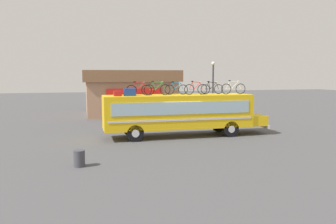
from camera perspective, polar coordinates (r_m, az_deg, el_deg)
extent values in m
plane|color=#4C4C4F|center=(22.68, 1.77, -4.22)|extent=(120.00, 120.00, 0.00)
cube|color=yellow|center=(22.42, 1.79, 0.15)|extent=(10.06, 2.34, 2.21)
cube|color=yellow|center=(24.68, 14.44, -1.24)|extent=(1.21, 2.15, 0.70)
cube|color=#99B7C6|center=(21.26, 2.68, 0.69)|extent=(9.25, 0.04, 0.81)
cube|color=#99B7C6|center=(23.52, 0.98, 1.25)|extent=(9.25, 0.04, 0.81)
cube|color=silver|center=(21.34, 2.68, -1.37)|extent=(9.66, 0.03, 0.12)
cube|color=silver|center=(23.60, 0.98, -0.61)|extent=(9.66, 0.03, 0.12)
cube|color=silver|center=(25.07, 15.75, -2.15)|extent=(0.16, 2.22, 0.24)
cylinder|color=black|center=(22.84, 10.78, -2.90)|extent=(1.07, 0.28, 1.07)
cylinder|color=silver|center=(22.84, 10.78, -2.90)|extent=(0.48, 0.30, 0.48)
cylinder|color=black|center=(24.69, 8.75, -2.16)|extent=(1.07, 0.28, 1.07)
cylinder|color=silver|center=(24.69, 8.75, -2.16)|extent=(0.48, 0.30, 0.48)
cylinder|color=black|center=(20.92, -5.67, -3.67)|extent=(1.07, 0.28, 1.07)
cylinder|color=silver|center=(20.92, -5.67, -3.67)|extent=(0.48, 0.30, 0.48)
cylinder|color=black|center=(22.93, -6.46, -2.79)|extent=(1.07, 0.28, 1.07)
cylinder|color=silver|center=(22.93, -6.46, -2.79)|extent=(0.48, 0.30, 0.48)
cube|color=maroon|center=(21.39, -8.68, 3.17)|extent=(0.49, 0.50, 0.32)
cube|color=#193899|center=(21.35, -6.60, 3.41)|extent=(0.74, 0.40, 0.48)
torus|color=black|center=(21.62, -6.33, 3.75)|extent=(0.70, 0.04, 0.70)
torus|color=black|center=(21.78, -3.71, 3.79)|extent=(0.70, 0.04, 0.70)
cylinder|color=red|center=(21.65, -5.55, 4.46)|extent=(0.20, 0.04, 0.50)
cylinder|color=red|center=(21.70, -4.76, 4.43)|extent=(0.47, 0.04, 0.48)
cylinder|color=red|center=(21.68, -4.97, 5.07)|extent=(0.61, 0.04, 0.07)
cylinder|color=red|center=(21.65, -5.83, 3.78)|extent=(0.38, 0.03, 0.05)
cylinder|color=red|center=(21.62, -6.05, 4.42)|extent=(0.25, 0.03, 0.52)
cylinder|color=red|center=(21.76, -3.95, 4.41)|extent=(0.21, 0.03, 0.48)
cylinder|color=silver|center=(21.73, -4.19, 5.16)|extent=(0.03, 0.44, 0.03)
ellipsoid|color=black|center=(21.63, -5.77, 5.20)|extent=(0.20, 0.08, 0.06)
torus|color=black|center=(21.87, -3.26, 3.83)|extent=(0.72, 0.04, 0.72)
torus|color=black|center=(22.11, -0.49, 3.87)|extent=(0.72, 0.04, 0.72)
cylinder|color=green|center=(21.93, -2.43, 4.55)|extent=(0.21, 0.04, 0.51)
cylinder|color=green|center=(22.00, -1.59, 4.52)|extent=(0.50, 0.04, 0.49)
cylinder|color=green|center=(21.97, -1.82, 5.17)|extent=(0.65, 0.04, 0.07)
cylinder|color=green|center=(21.91, -2.73, 3.87)|extent=(0.41, 0.03, 0.05)
cylinder|color=green|center=(21.89, -2.96, 4.52)|extent=(0.27, 0.03, 0.53)
cylinder|color=green|center=(22.08, -0.74, 4.50)|extent=(0.23, 0.03, 0.50)
cylinder|color=silver|center=(22.04, -0.99, 5.26)|extent=(0.03, 0.44, 0.03)
ellipsoid|color=black|center=(21.90, -2.65, 5.31)|extent=(0.20, 0.08, 0.06)
torus|color=black|center=(22.56, 0.27, 3.88)|extent=(0.68, 0.04, 0.68)
torus|color=black|center=(22.82, 2.62, 3.90)|extent=(0.68, 0.04, 0.68)
cylinder|color=#197FDB|center=(22.62, 0.98, 4.53)|extent=(0.19, 0.04, 0.48)
cylinder|color=#197FDB|center=(22.70, 1.69, 4.50)|extent=(0.45, 0.04, 0.47)
cylinder|color=#197FDB|center=(22.67, 1.50, 5.09)|extent=(0.58, 0.04, 0.07)
cylinder|color=#197FDB|center=(22.60, 0.72, 3.91)|extent=(0.37, 0.03, 0.05)
cylinder|color=#197FDB|center=(22.57, 0.53, 4.50)|extent=(0.24, 0.03, 0.50)
cylinder|color=#197FDB|center=(22.79, 2.42, 4.48)|extent=(0.20, 0.03, 0.47)
cylinder|color=silver|center=(22.75, 2.21, 5.18)|extent=(0.03, 0.44, 0.03)
ellipsoid|color=black|center=(22.59, 0.79, 5.23)|extent=(0.20, 0.08, 0.06)
torus|color=black|center=(22.57, 3.68, 3.90)|extent=(0.71, 0.04, 0.71)
torus|color=black|center=(22.88, 5.95, 3.92)|extent=(0.71, 0.04, 0.71)
cylinder|color=red|center=(22.65, 4.37, 4.59)|extent=(0.19, 0.04, 0.51)
cylinder|color=red|center=(22.74, 5.05, 4.55)|extent=(0.45, 0.04, 0.49)
cylinder|color=red|center=(22.71, 4.88, 5.17)|extent=(0.57, 0.04, 0.07)
cylinder|color=red|center=(22.62, 4.11, 3.93)|extent=(0.36, 0.03, 0.05)
cylinder|color=red|center=(22.59, 3.94, 4.56)|extent=(0.24, 0.03, 0.53)
cylinder|color=red|center=(22.84, 5.75, 4.52)|extent=(0.20, 0.03, 0.49)
cylinder|color=silver|center=(22.81, 5.56, 5.25)|extent=(0.03, 0.44, 0.03)
ellipsoid|color=black|center=(22.62, 4.19, 5.32)|extent=(0.20, 0.08, 0.06)
torus|color=black|center=(23.25, 6.47, 3.92)|extent=(0.68, 0.04, 0.68)
torus|color=black|center=(23.63, 8.72, 3.93)|extent=(0.68, 0.04, 0.68)
cylinder|color=black|center=(23.35, 7.16, 4.55)|extent=(0.19, 0.04, 0.49)
cylinder|color=black|center=(23.46, 7.84, 4.51)|extent=(0.46, 0.04, 0.47)
cylinder|color=black|center=(23.43, 7.66, 5.10)|extent=(0.60, 0.04, 0.07)
cylinder|color=black|center=(23.32, 6.90, 3.95)|extent=(0.38, 0.03, 0.05)
cylinder|color=black|center=(23.28, 6.73, 4.53)|extent=(0.24, 0.03, 0.51)
cylinder|color=black|center=(23.58, 8.53, 4.49)|extent=(0.21, 0.03, 0.48)
cylinder|color=silver|center=(23.54, 8.34, 5.18)|extent=(0.03, 0.44, 0.03)
ellipsoid|color=black|center=(23.31, 6.99, 5.24)|extent=(0.20, 0.08, 0.06)
torus|color=black|center=(23.31, 10.01, 3.93)|extent=(0.74, 0.04, 0.74)
torus|color=black|center=(23.78, 12.41, 3.93)|extent=(0.74, 0.04, 0.74)
cylinder|color=white|center=(23.43, 10.75, 4.62)|extent=(0.21, 0.04, 0.53)
cylinder|color=white|center=(23.58, 11.47, 4.57)|extent=(0.51, 0.04, 0.51)
cylinder|color=white|center=(23.53, 11.29, 5.20)|extent=(0.66, 0.04, 0.07)
cylinder|color=white|center=(23.39, 10.47, 3.96)|extent=(0.42, 0.03, 0.05)
cylinder|color=white|center=(23.35, 10.29, 4.59)|extent=(0.27, 0.03, 0.55)
cylinder|color=white|center=(23.73, 12.21, 4.54)|extent=(0.23, 0.03, 0.51)
cylinder|color=silver|center=(23.68, 12.01, 5.27)|extent=(0.03, 0.44, 0.03)
ellipsoid|color=black|center=(23.39, 10.57, 5.35)|extent=(0.20, 0.08, 0.06)
cube|color=tan|center=(35.82, -6.68, 2.49)|extent=(8.99, 7.25, 3.49)
cube|color=brown|center=(35.73, -6.73, 6.20)|extent=(9.70, 7.83, 1.14)
cube|color=red|center=(32.09, -5.79, 3.42)|extent=(5.39, 0.16, 0.70)
cylinder|color=#3F3F47|center=(15.83, -15.06, -7.75)|extent=(0.51, 0.51, 0.76)
cylinder|color=#38383D|center=(27.48, 7.73, 2.88)|extent=(0.14, 0.14, 5.03)
sphere|color=#F2EDCC|center=(27.44, 7.81, 8.31)|extent=(0.29, 0.29, 0.29)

